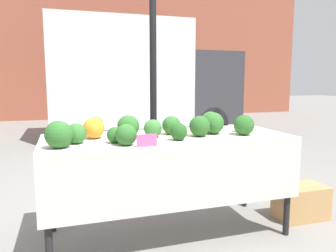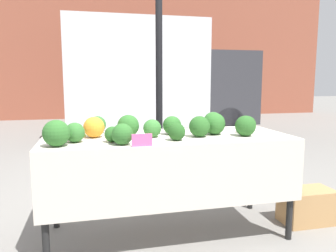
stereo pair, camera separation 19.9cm
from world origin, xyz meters
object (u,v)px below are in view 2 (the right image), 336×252
orange_cauliflower (94,127)px  produce_crate (307,206)px  price_sign (142,140)px  parked_truck (154,78)px

orange_cauliflower → produce_crate: orange_cauliflower is taller
produce_crate → orange_cauliflower: bearing=175.8°
price_sign → orange_cauliflower: bearing=126.2°
produce_crate → parked_truck: bearing=95.5°
price_sign → produce_crate: (1.54, 0.29, -0.72)m
price_sign → produce_crate: price_sign is taller
orange_cauliflower → price_sign: size_ratio=1.16×
orange_cauliflower → price_sign: 0.53m
orange_cauliflower → parked_truck: bearing=73.4°
parked_truck → orange_cauliflower: (-1.39, -4.67, -0.41)m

